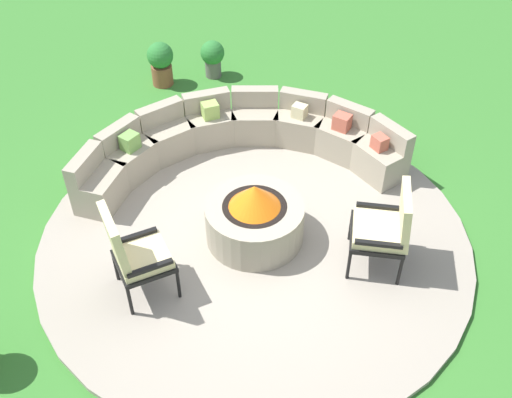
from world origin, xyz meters
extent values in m
plane|color=#387A2D|center=(0.00, 0.00, 0.00)|extent=(24.00, 24.00, 0.00)
cylinder|color=#9E9384|center=(0.00, 0.00, 0.03)|extent=(4.84, 4.84, 0.06)
cylinder|color=#9E937F|center=(0.00, 0.00, 0.29)|extent=(1.09, 1.09, 0.47)
cylinder|color=black|center=(0.00, 0.00, 0.50)|extent=(0.71, 0.71, 0.06)
cone|color=orange|center=(0.00, 0.00, 0.67)|extent=(0.57, 0.57, 0.28)
cube|color=#9E937F|center=(1.46, 1.22, 0.28)|extent=(0.74, 0.76, 0.43)
cube|color=#9E937F|center=(1.58, 1.31, 0.62)|extent=(0.52, 0.58, 0.25)
cube|color=#9E937F|center=(1.01, 1.62, 0.28)|extent=(0.76, 0.71, 0.43)
cube|color=#9E937F|center=(1.09, 1.74, 0.62)|extent=(0.61, 0.46, 0.25)
cube|color=#9E937F|center=(0.46, 1.85, 0.28)|extent=(0.71, 0.58, 0.43)
cube|color=#9E937F|center=(0.49, 1.99, 0.62)|extent=(0.64, 0.30, 0.25)
cube|color=#9E937F|center=(-0.14, 1.90, 0.28)|extent=(0.65, 0.49, 0.43)
cube|color=#9E937F|center=(-0.15, 2.05, 0.62)|extent=(0.63, 0.21, 0.25)
cube|color=#9E937F|center=(-0.73, 1.76, 0.28)|extent=(0.74, 0.65, 0.43)
cube|color=#9E937F|center=(-0.78, 1.90, 0.62)|extent=(0.63, 0.38, 0.25)
cube|color=#9E937F|center=(-1.24, 1.45, 0.28)|extent=(0.76, 0.74, 0.43)
cube|color=#9E937F|center=(-1.33, 1.56, 0.62)|extent=(0.57, 0.52, 0.25)
cube|color=#9E937F|center=(-1.63, 0.99, 0.28)|extent=(0.70, 0.76, 0.43)
cube|color=#9E937F|center=(-1.75, 1.07, 0.62)|extent=(0.46, 0.61, 0.25)
cube|color=#9E937F|center=(-1.86, 0.44, 0.28)|extent=(0.58, 0.70, 0.43)
cube|color=#9E937F|center=(-2.00, 0.47, 0.62)|extent=(0.30, 0.64, 0.25)
cube|color=#BC5B47|center=(1.43, 1.19, 0.58)|extent=(0.22, 0.23, 0.18)
cube|color=#BC5B47|center=(0.98, 1.57, 0.59)|extent=(0.26, 0.25, 0.20)
cube|color=#70A34C|center=(-1.59, 0.97, 0.59)|extent=(0.25, 0.26, 0.20)
cube|color=beige|center=(0.45, 1.80, 0.58)|extent=(0.22, 0.21, 0.18)
cube|color=#93B756|center=(-0.71, 1.72, 0.59)|extent=(0.26, 0.25, 0.20)
cylinder|color=black|center=(-0.95, -0.48, 0.25)|extent=(0.04, 0.04, 0.38)
cylinder|color=black|center=(-0.70, -0.91, 0.25)|extent=(0.04, 0.04, 0.38)
cylinder|color=black|center=(-1.38, -0.73, 0.25)|extent=(0.04, 0.04, 0.38)
cylinder|color=black|center=(-1.13, -1.17, 0.25)|extent=(0.04, 0.04, 0.38)
cube|color=black|center=(-1.04, -0.82, 0.47)|extent=(0.73, 0.73, 0.05)
cube|color=beige|center=(-1.04, -0.82, 0.54)|extent=(0.68, 0.68, 0.09)
cube|color=beige|center=(-1.24, -0.94, 0.83)|extent=(0.35, 0.53, 0.72)
cube|color=black|center=(-1.16, -0.62, 0.60)|extent=(0.42, 0.27, 0.04)
cube|color=black|center=(-0.92, -1.03, 0.60)|extent=(0.42, 0.27, 0.04)
cylinder|color=black|center=(1.02, -0.54, 0.25)|extent=(0.04, 0.04, 0.38)
cylinder|color=black|center=(1.06, 0.04, 0.25)|extent=(0.04, 0.04, 0.38)
cylinder|color=black|center=(1.54, -0.58, 0.25)|extent=(0.04, 0.04, 0.38)
cylinder|color=black|center=(1.58, 0.00, 0.25)|extent=(0.04, 0.04, 0.38)
cube|color=black|center=(1.30, -0.27, 0.47)|extent=(0.60, 0.66, 0.05)
cube|color=beige|center=(1.30, -0.27, 0.54)|extent=(0.56, 0.61, 0.09)
cube|color=beige|center=(1.54, -0.29, 0.77)|extent=(0.17, 0.58, 0.57)
cube|color=black|center=(1.28, -0.55, 0.60)|extent=(0.48, 0.09, 0.04)
cube|color=black|center=(1.32, 0.01, 0.60)|extent=(0.48, 0.09, 0.04)
cylinder|color=#605B56|center=(-0.93, 3.60, 0.13)|extent=(0.25, 0.25, 0.27)
sphere|color=#2D7A33|center=(-0.93, 3.60, 0.41)|extent=(0.37, 0.37, 0.37)
cylinder|color=brown|center=(-1.68, 3.30, 0.16)|extent=(0.32, 0.32, 0.31)
sphere|color=#2D7A33|center=(-1.68, 3.30, 0.49)|extent=(0.40, 0.40, 0.40)
camera|label=1|loc=(0.37, -4.76, 4.88)|focal=42.04mm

